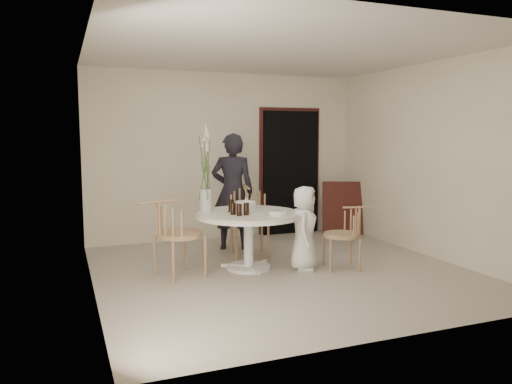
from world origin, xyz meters
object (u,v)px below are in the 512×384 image
object	(u,v)px
chair_right	(350,228)
birthday_cake	(246,206)
table	(249,221)
flower_vase	(206,177)
boy	(304,228)
chair_left	(169,227)
girl	(233,192)
chair_far	(248,210)

from	to	relation	value
chair_right	birthday_cake	distance (m)	1.37
table	flower_vase	distance (m)	0.78
boy	table	bearing A→B (deg)	95.90
boy	chair_left	bearing A→B (deg)	113.24
table	chair_right	bearing A→B (deg)	-19.94
girl	birthday_cake	distance (m)	1.06
boy	chair_right	bearing A→B (deg)	-72.83
chair_far	chair_left	world-z (taller)	chair_far
chair_far	girl	distance (m)	0.43
chair_far	chair_right	world-z (taller)	chair_far
boy	birthday_cake	distance (m)	0.80
girl	boy	distance (m)	1.55
table	girl	world-z (taller)	girl
chair_left	girl	size ratio (longest dim) A/B	0.55
flower_vase	boy	bearing A→B (deg)	-27.17
girl	flower_vase	size ratio (longest dim) A/B	1.53
chair_left	birthday_cake	xyz separation A→B (m)	(1.02, 0.17, 0.18)
chair_far	chair_right	size ratio (longest dim) A/B	1.21
boy	flower_vase	world-z (taller)	flower_vase
chair_right	boy	distance (m)	0.60
table	chair_right	distance (m)	1.30
girl	birthday_cake	xyz separation A→B (m)	(-0.18, -1.05, -0.07)
chair_far	boy	world-z (taller)	boy
girl	flower_vase	xyz separation A→B (m)	(-0.65, -0.87, 0.30)
birthday_cake	flower_vase	distance (m)	0.63
birthday_cake	chair_right	bearing A→B (deg)	-23.71
table	birthday_cake	xyz separation A→B (m)	(-0.01, 0.10, 0.18)
chair_left	chair_right	bearing A→B (deg)	-117.83
chair_right	birthday_cake	size ratio (longest dim) A/B	3.04
chair_far	flower_vase	world-z (taller)	flower_vase
chair_right	birthday_cake	xyz separation A→B (m)	(-1.23, 0.54, 0.27)
girl	flower_vase	bearing A→B (deg)	75.44
table	boy	world-z (taller)	boy
chair_right	girl	size ratio (longest dim) A/B	0.47
chair_right	flower_vase	xyz separation A→B (m)	(-1.70, 0.72, 0.64)
girl	chair_left	bearing A→B (deg)	67.72
birthday_cake	flower_vase	bearing A→B (deg)	159.44
chair_right	boy	size ratio (longest dim) A/B	0.75
chair_left	birthday_cake	distance (m)	1.05
birthday_cake	girl	bearing A→B (deg)	80.22
table	chair_far	distance (m)	0.85
chair_far	table	bearing A→B (deg)	-99.40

